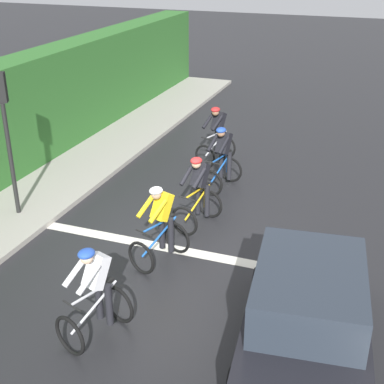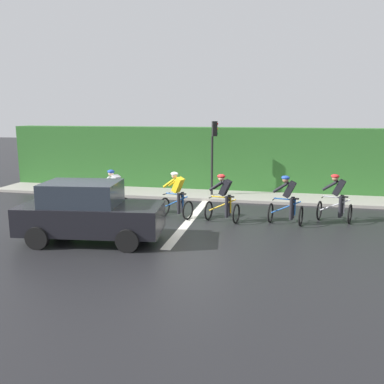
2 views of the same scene
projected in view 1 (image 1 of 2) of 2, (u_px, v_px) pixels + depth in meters
name	position (u px, v px, depth m)	size (l,w,h in m)	color
ground_plane	(170.00, 247.00, 11.38)	(80.00, 80.00, 0.00)	black
sidewalk_kerb	(49.00, 180.00, 14.40)	(2.80, 24.59, 0.12)	#9E998E
stone_wall_low	(20.00, 167.00, 14.58)	(0.44, 24.59, 0.62)	gray
hedge_wall	(4.00, 123.00, 14.17)	(1.10, 24.59, 3.02)	#2D6628
road_marking_stop_line	(169.00, 248.00, 11.31)	(7.00, 0.30, 0.01)	silver
cyclist_lead	(217.00, 136.00, 15.38)	(0.98, 1.24, 1.66)	black
cyclist_second	(222.00, 159.00, 13.76)	(0.90, 1.20, 1.66)	black
cyclist_mid	(198.00, 193.00, 11.91)	(0.91, 1.21, 1.66)	black
cyclist_fourth	(160.00, 226.00, 10.52)	(1.01, 1.25, 1.66)	black
cyclist_trailing	(95.00, 295.00, 8.48)	(1.00, 1.25, 1.66)	black
car_black	(306.00, 314.00, 7.93)	(2.24, 4.27, 1.76)	black
traffic_light_near_crossing	(6.00, 124.00, 11.73)	(0.27, 0.29, 3.34)	black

